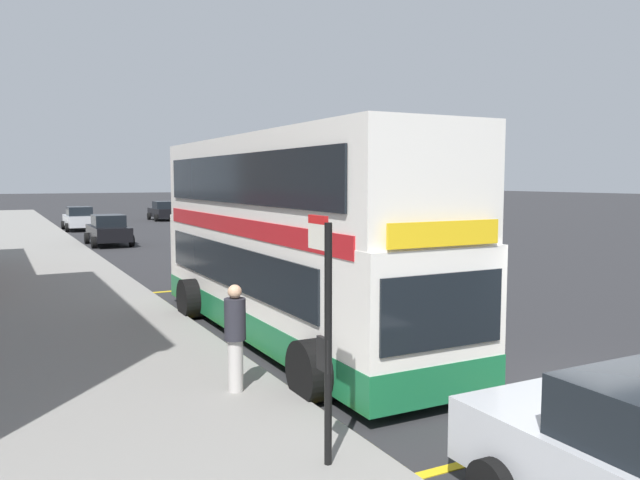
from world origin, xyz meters
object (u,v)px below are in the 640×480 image
Objects in this scene: double_decker_bus at (288,245)px; parked_car_black_far at (163,211)px; pedestrian_waiting_near_sign at (235,333)px; bus_stop_sign at (325,322)px; parked_car_black_ahead at (109,230)px; parked_car_silver_kerbside at (79,219)px.

parked_car_black_far is (7.32, 41.42, -1.26)m from double_decker_bus.
parked_car_black_far is at bearing 77.72° from pedestrian_waiting_near_sign.
parked_car_black_ahead is (2.08, 28.40, -1.04)m from bus_stop_sign.
parked_car_silver_kerbside is at bearing 87.17° from bus_stop_sign.
parked_car_black_far is 20.53m from parked_car_black_ahead.
parked_car_black_ahead is at bearing 85.17° from pedestrian_waiting_near_sign.
parked_car_silver_kerbside is 11.20m from parked_car_black_ahead.
pedestrian_waiting_near_sign reaches higher than parked_car_silver_kerbside.
parked_car_silver_kerbside is at bearing 90.60° from double_decker_bus.
pedestrian_waiting_near_sign is (-2.16, -25.51, 0.27)m from parked_car_black_ahead.
bus_stop_sign is 28.49m from parked_car_black_ahead.
parked_car_silver_kerbside and parked_car_black_far have the same top height.
parked_car_silver_kerbside is (-0.35, 33.54, -1.26)m from double_decker_bus.
double_decker_bus is 22.37m from parked_car_black_ahead.
bus_stop_sign reaches higher than pedestrian_waiting_near_sign.
bus_stop_sign is at bearing -103.74° from parked_car_black_far.
double_decker_bus is 3.65× the size of bus_stop_sign.
bus_stop_sign is 1.71× the size of pedestrian_waiting_near_sign.
parked_car_black_far is (9.63, 47.49, -1.04)m from bus_stop_sign.
pedestrian_waiting_near_sign is at bearing -126.90° from double_decker_bus.
bus_stop_sign is 48.47m from parked_car_black_far.
double_decker_bus is 2.55× the size of parked_car_silver_kerbside.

